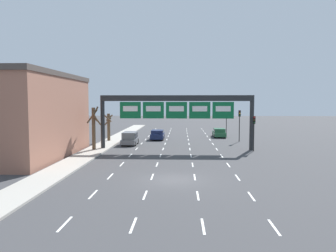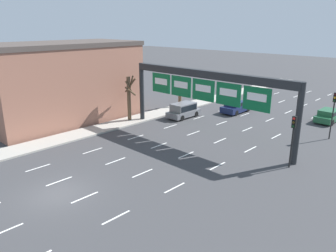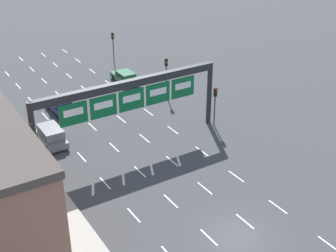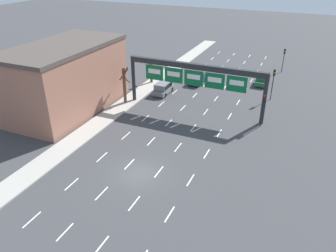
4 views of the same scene
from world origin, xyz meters
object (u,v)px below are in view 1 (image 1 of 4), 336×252
object	(u,v)px
traffic_light_far_end	(240,119)
tree_bare_closest	(109,126)
traffic_light_mid_block	(226,117)
sign_gantry	(177,106)
tree_bare_second	(94,126)
suv_grey	(130,138)
car_navy	(158,134)
car_green	(219,132)
traffic_light_near_gantry	(254,126)

from	to	relation	value
traffic_light_far_end	tree_bare_closest	world-z (taller)	traffic_light_far_end
traffic_light_mid_block	tree_bare_closest	bearing A→B (deg)	-142.86
sign_gantry	tree_bare_second	size ratio (longest dim) A/B	3.63
suv_grey	traffic_light_mid_block	bearing A→B (deg)	49.27
sign_gantry	traffic_light_far_end	size ratio (longest dim) A/B	4.06
car_navy	traffic_light_mid_block	xyz separation A→B (m)	(12.13, 11.59, 2.24)
car_green	traffic_light_far_end	bearing A→B (deg)	-70.47
car_navy	suv_grey	xyz separation A→B (m)	(-3.28, -6.30, 0.18)
car_navy	suv_grey	size ratio (longest dim) A/B	1.05
sign_gantry	traffic_light_far_end	distance (m)	12.39
traffic_light_far_end	tree_bare_closest	bearing A→B (deg)	-178.32
traffic_light_near_gantry	tree_bare_second	distance (m)	18.93
tree_bare_second	sign_gantry	bearing A→B (deg)	6.88
suv_grey	traffic_light_mid_block	world-z (taller)	traffic_light_mid_block
traffic_light_mid_block	car_navy	bearing A→B (deg)	-136.30
car_navy	traffic_light_far_end	distance (m)	12.59
car_navy	traffic_light_far_end	bearing A→B (deg)	-10.78
tree_bare_closest	traffic_light_near_gantry	bearing A→B (deg)	-24.09
suv_grey	tree_bare_closest	bearing A→B (deg)	136.98
sign_gantry	tree_bare_second	world-z (taller)	sign_gantry
traffic_light_far_end	traffic_light_mid_block	bearing A→B (deg)	89.97
traffic_light_far_end	tree_bare_second	world-z (taller)	tree_bare_second
car_navy	tree_bare_second	xyz separation A→B (m)	(-6.71, -11.75, 2.15)
car_navy	traffic_light_far_end	size ratio (longest dim) A/B	0.98
car_navy	tree_bare_closest	bearing A→B (deg)	-157.62
car_navy	car_green	xyz separation A→B (m)	(9.91, 3.92, -0.02)
traffic_light_near_gantry	tree_bare_closest	bearing A→B (deg)	155.91
suv_grey	tree_bare_second	size ratio (longest dim) A/B	0.84
car_navy	traffic_light_mid_block	world-z (taller)	traffic_light_mid_block
suv_grey	traffic_light_mid_block	size ratio (longest dim) A/B	1.02
car_green	traffic_light_far_end	world-z (taller)	traffic_light_far_end
suv_grey	traffic_light_near_gantry	distance (m)	16.45
car_navy	tree_bare_second	bearing A→B (deg)	-119.75
car_navy	traffic_light_near_gantry	world-z (taller)	traffic_light_near_gantry
car_navy	sign_gantry	bearing A→B (deg)	-73.66
car_navy	car_green	world-z (taller)	car_navy
sign_gantry	traffic_light_near_gantry	bearing A→B (deg)	-5.48
traffic_light_near_gantry	traffic_light_mid_block	size ratio (longest dim) A/B	0.98
traffic_light_near_gantry	tree_bare_second	world-z (taller)	tree_bare_second
suv_grey	sign_gantry	bearing A→B (deg)	-33.76
sign_gantry	car_navy	size ratio (longest dim) A/B	4.15
suv_grey	traffic_light_far_end	xyz separation A→B (m)	(15.40, 4.00, 2.31)
traffic_light_mid_block	tree_bare_closest	world-z (taller)	traffic_light_mid_block
car_green	tree_bare_closest	bearing A→B (deg)	-158.09
car_navy	car_green	bearing A→B (deg)	21.57
car_green	traffic_light_mid_block	size ratio (longest dim) A/B	1.11
tree_bare_second	traffic_light_far_end	bearing A→B (deg)	26.62
suv_grey	car_navy	bearing A→B (deg)	62.54
suv_grey	car_green	bearing A→B (deg)	37.78
traffic_light_mid_block	tree_bare_second	bearing A→B (deg)	-128.92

